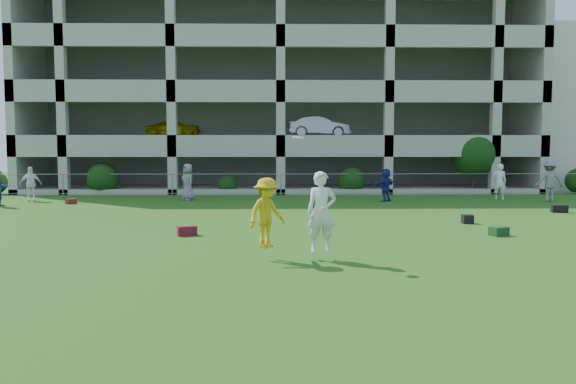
{
  "coord_description": "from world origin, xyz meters",
  "views": [
    {
      "loc": [
        -0.18,
        -12.01,
        2.57
      ],
      "look_at": [
        0.1,
        3.0,
        1.4
      ],
      "focal_mm": 35.0,
      "sensor_mm": 36.0,
      "label": 1
    }
  ],
  "objects_px": {
    "bystander_f": "(549,181)",
    "frisbee_contest": "(286,212)",
    "bystander_b": "(30,184)",
    "bystander_c": "(188,182)",
    "crate_d": "(467,219)",
    "parking_garage": "(280,99)",
    "bystander_d": "(386,185)",
    "bystander_e": "(500,182)"
  },
  "relations": [
    {
      "from": "bystander_d",
      "to": "bystander_f",
      "type": "height_order",
      "value": "bystander_f"
    },
    {
      "from": "bystander_b",
      "to": "bystander_d",
      "type": "distance_m",
      "value": 17.26
    },
    {
      "from": "bystander_e",
      "to": "crate_d",
      "type": "relative_size",
      "value": 5.15
    },
    {
      "from": "bystander_e",
      "to": "bystander_b",
      "type": "bearing_deg",
      "value": 18.55
    },
    {
      "from": "bystander_f",
      "to": "crate_d",
      "type": "xyz_separation_m",
      "value": [
        -6.58,
        -7.74,
        -0.86
      ]
    },
    {
      "from": "crate_d",
      "to": "bystander_e",
      "type": "bearing_deg",
      "value": 62.54
    },
    {
      "from": "bystander_c",
      "to": "bystander_d",
      "type": "relative_size",
      "value": 1.13
    },
    {
      "from": "bystander_e",
      "to": "bystander_f",
      "type": "xyz_separation_m",
      "value": [
        1.95,
        -1.17,
        0.11
      ]
    },
    {
      "from": "bystander_b",
      "to": "bystander_c",
      "type": "bearing_deg",
      "value": -18.32
    },
    {
      "from": "crate_d",
      "to": "parking_garage",
      "type": "xyz_separation_m",
      "value": [
        -6.34,
        20.76,
        5.86
      ]
    },
    {
      "from": "bystander_f",
      "to": "bystander_c",
      "type": "bearing_deg",
      "value": 2.88
    },
    {
      "from": "bystander_c",
      "to": "frisbee_contest",
      "type": "bearing_deg",
      "value": -17.1
    },
    {
      "from": "bystander_b",
      "to": "parking_garage",
      "type": "relative_size",
      "value": 0.06
    },
    {
      "from": "bystander_e",
      "to": "frisbee_contest",
      "type": "xyz_separation_m",
      "value": [
        -10.94,
        -15.08,
        0.21
      ]
    },
    {
      "from": "bystander_c",
      "to": "frisbee_contest",
      "type": "xyz_separation_m",
      "value": [
        4.63,
        -14.96,
        0.2
      ]
    },
    {
      "from": "bystander_e",
      "to": "parking_garage",
      "type": "xyz_separation_m",
      "value": [
        -10.97,
        11.84,
        5.11
      ]
    },
    {
      "from": "frisbee_contest",
      "to": "bystander_c",
      "type": "bearing_deg",
      "value": 107.21
    },
    {
      "from": "bystander_f",
      "to": "frisbee_contest",
      "type": "bearing_deg",
      "value": 53.48
    },
    {
      "from": "bystander_c",
      "to": "crate_d",
      "type": "distance_m",
      "value": 14.06
    },
    {
      "from": "bystander_b",
      "to": "frisbee_contest",
      "type": "height_order",
      "value": "frisbee_contest"
    },
    {
      "from": "bystander_b",
      "to": "frisbee_contest",
      "type": "bearing_deg",
      "value": -70.89
    },
    {
      "from": "bystander_e",
      "to": "bystander_f",
      "type": "relative_size",
      "value": 0.89
    },
    {
      "from": "frisbee_contest",
      "to": "bystander_d",
      "type": "bearing_deg",
      "value": 70.46
    },
    {
      "from": "bystander_b",
      "to": "crate_d",
      "type": "relative_size",
      "value": 4.79
    },
    {
      "from": "bystander_d",
      "to": "frisbee_contest",
      "type": "relative_size",
      "value": 0.6
    },
    {
      "from": "bystander_d",
      "to": "bystander_f",
      "type": "xyz_separation_m",
      "value": [
        7.86,
        -0.28,
        0.21
      ]
    },
    {
      "from": "bystander_d",
      "to": "bystander_e",
      "type": "relative_size",
      "value": 0.89
    },
    {
      "from": "bystander_f",
      "to": "frisbee_contest",
      "type": "xyz_separation_m",
      "value": [
        -12.9,
        -13.91,
        0.1
      ]
    },
    {
      "from": "bystander_b",
      "to": "bystander_f",
      "type": "relative_size",
      "value": 0.83
    },
    {
      "from": "bystander_c",
      "to": "crate_d",
      "type": "relative_size",
      "value": 5.19
    },
    {
      "from": "bystander_c",
      "to": "crate_d",
      "type": "bearing_deg",
      "value": 16.91
    },
    {
      "from": "bystander_d",
      "to": "crate_d",
      "type": "relative_size",
      "value": 4.58
    },
    {
      "from": "bystander_c",
      "to": "bystander_e",
      "type": "xyz_separation_m",
      "value": [
        15.58,
        0.12,
        -0.01
      ]
    },
    {
      "from": "bystander_f",
      "to": "bystander_d",
      "type": "bearing_deg",
      "value": 4.27
    },
    {
      "from": "bystander_e",
      "to": "frisbee_contest",
      "type": "height_order",
      "value": "frisbee_contest"
    },
    {
      "from": "bystander_c",
      "to": "crate_d",
      "type": "height_order",
      "value": "bystander_c"
    },
    {
      "from": "crate_d",
      "to": "bystander_f",
      "type": "bearing_deg",
      "value": 49.63
    },
    {
      "from": "frisbee_contest",
      "to": "bystander_f",
      "type": "bearing_deg",
      "value": 47.16
    },
    {
      "from": "bystander_f",
      "to": "crate_d",
      "type": "relative_size",
      "value": 5.77
    },
    {
      "from": "crate_d",
      "to": "parking_garage",
      "type": "bearing_deg",
      "value": 106.99
    },
    {
      "from": "bystander_c",
      "to": "bystander_b",
      "type": "bearing_deg",
      "value": -121.88
    },
    {
      "from": "bystander_f",
      "to": "frisbee_contest",
      "type": "height_order",
      "value": "frisbee_contest"
    }
  ]
}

